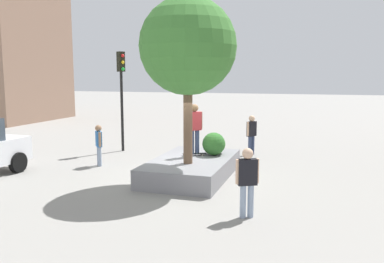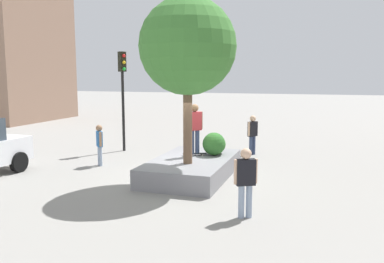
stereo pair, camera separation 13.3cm
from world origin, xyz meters
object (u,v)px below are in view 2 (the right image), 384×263
skateboarder (195,125)px  passerby_with_bag (99,142)px  pedestrian_crossing (246,178)px  traffic_light_corner (123,84)px  bystander_watching (253,132)px  plaza_tree (188,47)px  planter_ledge (192,168)px  skateboard (195,154)px

skateboarder → passerby_with_bag: bearing=89.9°
pedestrian_crossing → skateboarder: bearing=33.0°
traffic_light_corner → bystander_watching: size_ratio=2.60×
plaza_tree → passerby_with_bag: 5.20m
traffic_light_corner → plaza_tree: bearing=-133.4°
planter_ledge → traffic_light_corner: (3.44, 4.28, 2.65)m
passerby_with_bag → bystander_watching: bystander_watching is taller
plaza_tree → skateboarder: plaza_tree is taller
traffic_light_corner → passerby_with_bag: traffic_light_corner is taller
skateboarder → skateboard: bearing=180.0°
skateboard → skateboarder: size_ratio=0.48×
planter_ledge → pedestrian_crossing: (-3.24, -2.36, 0.66)m
traffic_light_corner → planter_ledge: bearing=-128.8°
skateboarder → pedestrian_crossing: size_ratio=1.01×
pedestrian_crossing → skateboard: bearing=33.0°
plaza_tree → passerby_with_bag: plaza_tree is taller
traffic_light_corner → passerby_with_bag: 3.62m
traffic_light_corner → skateboarder: bearing=-124.8°
traffic_light_corner → bystander_watching: traffic_light_corner is taller
skateboarder → bystander_watching: size_ratio=1.01×
plaza_tree → skateboard: size_ratio=6.22×
traffic_light_corner → bystander_watching: (0.85, -5.55, -2.00)m
passerby_with_bag → pedestrian_crossing: size_ratio=0.91×
plaza_tree → pedestrian_crossing: bearing=-138.2°
skateboard → planter_ledge: bearing=-172.2°
plaza_tree → skateboard: 3.70m
planter_ledge → plaza_tree: bearing=-172.9°
traffic_light_corner → passerby_with_bag: bearing=-169.8°
passerby_with_bag → plaza_tree: bearing=-107.5°
planter_ledge → skateboard: 0.63m
skateboard → pedestrian_crossing: pedestrian_crossing is taller
skateboarder → bystander_watching: (3.78, -1.34, -0.69)m
plaza_tree → skateboarder: bearing=7.4°
skateboard → traffic_light_corner: size_ratio=0.19×
skateboarder → plaza_tree: bearing=-172.6°
planter_ledge → skateboard: skateboard is taller
plaza_tree → passerby_with_bag: bearing=72.5°
traffic_light_corner → passerby_with_bag: (-2.92, -0.52, -2.08)m
planter_ledge → bystander_watching: bearing=-16.5°
bystander_watching → pedestrian_crossing: bearing=-171.7°
plaza_tree → traffic_light_corner: 6.13m
traffic_light_corner → pedestrian_crossing: 9.63m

